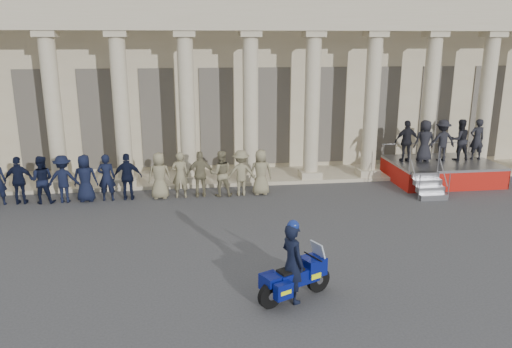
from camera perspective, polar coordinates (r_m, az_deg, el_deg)
name	(u,v)px	position (r m, az deg, el deg)	size (l,w,h in m)	color
ground	(239,266)	(13.84, -1.96, -10.43)	(90.00, 90.00, 0.00)	#3A3A3C
building	(211,67)	(27.23, -5.18, 12.08)	(40.00, 12.50, 9.00)	#BBAD8C
officer_rank	(41,180)	(20.23, -23.32, -0.60)	(17.01, 0.69, 1.81)	black
reviewing_stand	(441,148)	(22.77, 20.37, 2.77)	(4.34, 4.14, 2.66)	gray
motorcycle	(296,277)	(12.01, 4.58, -11.66)	(1.90, 1.26, 1.31)	black
rider	(292,262)	(11.76, 4.19, -9.94)	(0.72, 0.83, 2.02)	black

